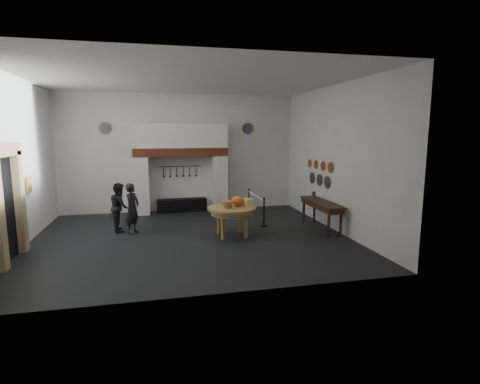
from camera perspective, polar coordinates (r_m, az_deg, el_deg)
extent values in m
cube|color=black|center=(11.15, -7.41, -6.88)|extent=(9.00, 8.00, 0.02)
cube|color=silver|center=(10.82, -7.92, 16.69)|extent=(9.00, 8.00, 0.02)
cube|color=white|center=(14.73, -9.12, 5.86)|extent=(9.00, 0.02, 4.50)
cube|color=white|center=(6.80, -4.49, 2.23)|extent=(9.00, 0.02, 4.50)
cube|color=white|center=(11.27, -31.13, 3.69)|extent=(0.02, 8.00, 4.50)
cube|color=white|center=(12.03, 14.29, 4.98)|extent=(0.02, 8.00, 4.50)
cube|color=silver|center=(14.47, -14.74, 0.94)|extent=(0.55, 0.70, 2.15)
cube|color=silver|center=(14.67, -3.15, 1.34)|extent=(0.55, 0.70, 2.15)
cube|color=#9E442B|center=(14.38, -9.03, 6.03)|extent=(3.50, 0.72, 0.32)
cube|color=silver|center=(14.36, -9.09, 8.46)|extent=(3.50, 0.70, 0.90)
cube|color=black|center=(14.70, -8.85, -2.00)|extent=(1.90, 0.45, 0.50)
cylinder|color=black|center=(14.69, -9.05, 3.90)|extent=(1.60, 0.02, 0.02)
cube|color=black|center=(10.44, -32.20, -2.29)|extent=(0.04, 1.10, 2.50)
cube|color=tan|center=(11.06, -30.61, -1.32)|extent=(0.22, 0.30, 2.60)
cube|color=tan|center=(10.26, -32.39, 5.42)|extent=(0.22, 1.70, 0.30)
cube|color=gold|center=(12.07, -29.49, 0.99)|extent=(0.05, 0.34, 0.44)
cylinder|color=#A57D4E|center=(11.03, -1.25, -2.49)|extent=(1.49, 1.49, 0.07)
ellipsoid|color=orange|center=(11.13, -0.35, -1.39)|extent=(0.36, 0.36, 0.31)
cube|color=#E6D589|center=(11.06, 1.34, -1.64)|extent=(0.22, 0.22, 0.24)
cube|color=#F4D791|center=(11.34, 0.87, -1.47)|extent=(0.18, 0.18, 0.20)
cone|color=olive|center=(10.83, -1.87, -1.93)|extent=(0.33, 0.33, 0.22)
ellipsoid|color=#AD623D|center=(11.33, -2.10, -1.67)|extent=(0.31, 0.18, 0.13)
imported|color=black|center=(11.79, -16.06, -2.43)|extent=(0.60, 0.67, 1.54)
imported|color=black|center=(12.22, -17.84, -2.19)|extent=(0.68, 0.82, 1.51)
cube|color=#391E14|center=(12.04, 12.30, -1.56)|extent=(0.55, 2.20, 0.06)
cylinder|color=#4E4E53|center=(12.56, 11.16, -0.44)|extent=(0.12, 0.12, 0.22)
cylinder|color=#C6662D|center=(12.21, 13.64, 3.65)|extent=(0.03, 0.34, 0.34)
cylinder|color=#C6662D|center=(12.71, 12.54, 3.90)|extent=(0.03, 0.32, 0.32)
cylinder|color=#C6662D|center=(13.20, 11.51, 4.12)|extent=(0.03, 0.30, 0.30)
cylinder|color=#C6662D|center=(13.70, 10.56, 4.33)|extent=(0.03, 0.28, 0.28)
cylinder|color=#4C4C51|center=(12.45, 13.14, 1.45)|extent=(0.03, 0.40, 0.40)
cylinder|color=#4C4C51|center=(12.98, 11.99, 1.81)|extent=(0.03, 0.40, 0.40)
cylinder|color=#4C4C51|center=(13.53, 10.92, 2.13)|extent=(0.03, 0.40, 0.40)
cylinder|color=#4C4C51|center=(14.74, -19.87, 9.14)|extent=(0.44, 0.03, 0.44)
cylinder|color=#4C4C51|center=(15.09, 1.22, 9.66)|extent=(0.44, 0.03, 0.44)
cylinder|color=black|center=(12.27, 3.67, -3.18)|extent=(0.05, 0.05, 0.90)
cylinder|color=black|center=(14.16, 1.36, -1.50)|extent=(0.05, 0.05, 0.90)
cylinder|color=white|center=(13.13, 2.44, -0.57)|extent=(0.04, 2.00, 0.04)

